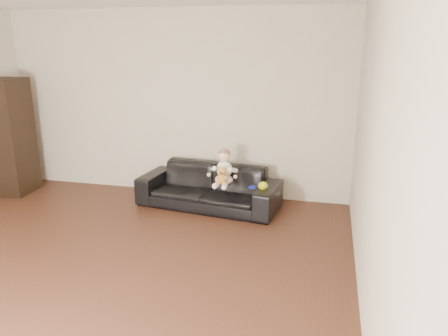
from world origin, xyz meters
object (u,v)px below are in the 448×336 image
(cabinet, at_px, (12,137))
(baby, at_px, (224,169))
(toy_blue_disc, at_px, (252,187))
(toy_rattle, at_px, (263,185))
(teddy_bear, at_px, (222,176))
(sofa, at_px, (209,187))
(toy_green, at_px, (263,186))

(cabinet, xyz_separation_m, baby, (3.14, -0.01, -0.26))
(cabinet, relative_size, toy_blue_disc, 16.75)
(cabinet, bearing_deg, baby, -3.74)
(toy_rattle, height_order, toy_blue_disc, toy_rattle)
(cabinet, height_order, baby, cabinet)
(baby, xyz_separation_m, teddy_bear, (0.01, -0.14, -0.04))
(cabinet, bearing_deg, toy_rattle, -3.43)
(sofa, bearing_deg, teddy_bear, -37.96)
(toy_rattle, distance_m, toy_blue_disc, 0.15)
(teddy_bear, relative_size, toy_green, 1.51)
(sofa, xyz_separation_m, cabinet, (-2.91, -0.09, 0.56))
(cabinet, distance_m, toy_rattle, 3.68)
(sofa, bearing_deg, toy_rattle, 1.04)
(cabinet, height_order, toy_green, cabinet)
(toy_green, relative_size, toy_rattle, 2.39)
(sofa, bearing_deg, toy_blue_disc, -5.71)
(cabinet, bearing_deg, toy_blue_disc, -4.40)
(sofa, relative_size, baby, 4.01)
(baby, relative_size, teddy_bear, 2.09)
(toy_rattle, bearing_deg, cabinet, -179.85)
(cabinet, height_order, toy_blue_disc, cabinet)
(sofa, distance_m, toy_rattle, 0.76)
(cabinet, xyz_separation_m, toy_green, (3.67, -0.10, -0.42))
(baby, relative_size, toy_rattle, 7.50)
(toy_rattle, xyz_separation_m, toy_blue_disc, (-0.13, -0.06, -0.02))
(toy_green, relative_size, toy_blue_disc, 1.50)
(sofa, relative_size, cabinet, 1.13)
(cabinet, xyz_separation_m, toy_rattle, (3.66, 0.01, -0.44))
(teddy_bear, relative_size, toy_rattle, 3.60)
(baby, distance_m, toy_green, 0.56)
(teddy_bear, distance_m, toy_green, 0.53)
(toy_rattle, bearing_deg, sofa, 173.53)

